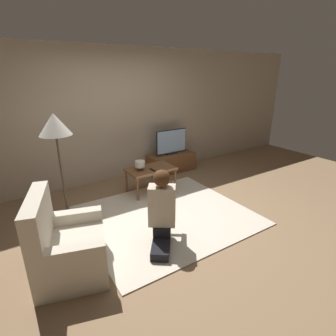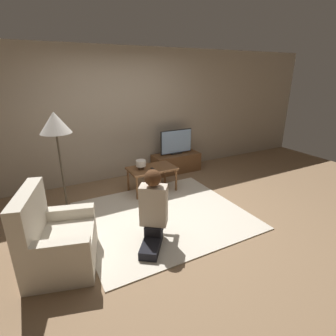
{
  "view_description": "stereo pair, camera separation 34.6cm",
  "coord_description": "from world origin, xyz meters",
  "px_view_note": "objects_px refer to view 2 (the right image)",
  "views": [
    {
      "loc": [
        -1.93,
        -3.04,
        2.12
      ],
      "look_at": [
        0.38,
        0.55,
        0.55
      ],
      "focal_mm": 28.0,
      "sensor_mm": 36.0,
      "label": 1
    },
    {
      "loc": [
        -1.63,
        -3.22,
        2.12
      ],
      "look_at": [
        0.38,
        0.55,
        0.55
      ],
      "focal_mm": 28.0,
      "sensor_mm": 36.0,
      "label": 2
    }
  ],
  "objects_px": {
    "coffee_table": "(152,170)",
    "floor_lamp": "(55,127)",
    "table_lamp": "(141,164)",
    "tv": "(176,142)",
    "person_kneeling": "(153,207)",
    "armchair": "(57,243)"
  },
  "relations": [
    {
      "from": "armchair",
      "to": "person_kneeling",
      "type": "bearing_deg",
      "value": -79.62
    },
    {
      "from": "tv",
      "to": "table_lamp",
      "type": "xyz_separation_m",
      "value": [
        -1.13,
        -0.69,
        -0.11
      ]
    },
    {
      "from": "armchair",
      "to": "coffee_table",
      "type": "bearing_deg",
      "value": -37.34
    },
    {
      "from": "person_kneeling",
      "to": "coffee_table",
      "type": "bearing_deg",
      "value": -78.0
    },
    {
      "from": "coffee_table",
      "to": "floor_lamp",
      "type": "height_order",
      "value": "floor_lamp"
    },
    {
      "from": "coffee_table",
      "to": "armchair",
      "type": "distance_m",
      "value": 2.25
    },
    {
      "from": "coffee_table",
      "to": "table_lamp",
      "type": "height_order",
      "value": "table_lamp"
    },
    {
      "from": "coffee_table",
      "to": "floor_lamp",
      "type": "bearing_deg",
      "value": -177.69
    },
    {
      "from": "tv",
      "to": "floor_lamp",
      "type": "bearing_deg",
      "value": -162.61
    },
    {
      "from": "tv",
      "to": "armchair",
      "type": "height_order",
      "value": "same"
    },
    {
      "from": "floor_lamp",
      "to": "armchair",
      "type": "relative_size",
      "value": 1.56
    },
    {
      "from": "tv",
      "to": "coffee_table",
      "type": "distance_m",
      "value": 1.19
    },
    {
      "from": "coffee_table",
      "to": "floor_lamp",
      "type": "xyz_separation_m",
      "value": [
        -1.54,
        -0.06,
        0.96
      ]
    },
    {
      "from": "floor_lamp",
      "to": "armchair",
      "type": "height_order",
      "value": "floor_lamp"
    },
    {
      "from": "floor_lamp",
      "to": "table_lamp",
      "type": "height_order",
      "value": "floor_lamp"
    },
    {
      "from": "coffee_table",
      "to": "person_kneeling",
      "type": "xyz_separation_m",
      "value": [
        -0.65,
        -1.45,
        0.1
      ]
    },
    {
      "from": "floor_lamp",
      "to": "armchair",
      "type": "xyz_separation_m",
      "value": [
        -0.27,
        -1.28,
        -1.07
      ]
    },
    {
      "from": "coffee_table",
      "to": "person_kneeling",
      "type": "relative_size",
      "value": 0.86
    },
    {
      "from": "table_lamp",
      "to": "floor_lamp",
      "type": "bearing_deg",
      "value": -176.44
    },
    {
      "from": "table_lamp",
      "to": "tv",
      "type": "bearing_deg",
      "value": 31.38
    },
    {
      "from": "tv",
      "to": "armchair",
      "type": "bearing_deg",
      "value": -143.11
    },
    {
      "from": "table_lamp",
      "to": "person_kneeling",
      "type": "bearing_deg",
      "value": -106.82
    }
  ]
}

